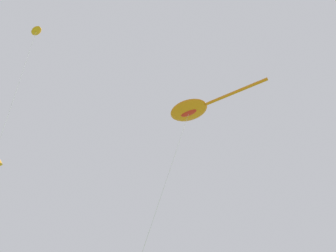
% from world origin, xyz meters
% --- Properties ---
extents(big_show_kite, '(6.86, 10.33, 19.20)m').
position_xyz_m(big_show_kite, '(6.80, 6.88, 18.77)').
color(big_show_kite, orange).
rests_on(big_show_kite, ground).
extents(small_kite_stunt_black, '(4.52, 1.71, 22.31)m').
position_xyz_m(small_kite_stunt_black, '(-5.90, 15.56, 21.78)').
color(small_kite_stunt_black, orange).
rests_on(small_kite_stunt_black, ground).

